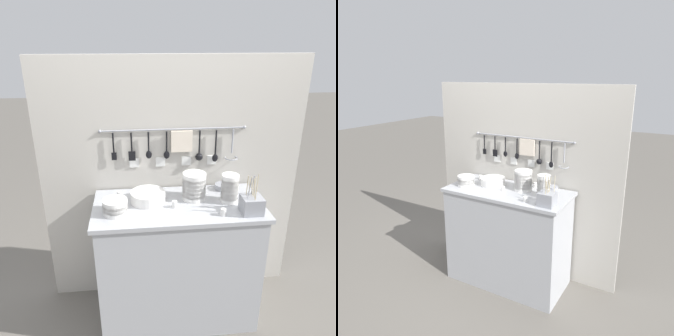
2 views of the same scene
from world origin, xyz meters
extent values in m
plane|color=#666059|center=(0.00, 0.00, 0.00)|extent=(20.00, 20.00, 0.00)
cube|color=#ADAFB5|center=(0.00, 0.00, 0.94)|extent=(1.17, 0.56, 0.03)
cube|color=#ADAFB5|center=(0.00, 0.00, 0.46)|extent=(1.12, 0.53, 0.93)
cube|color=#BCB7AD|center=(0.00, 0.31, 0.96)|extent=(1.97, 0.04, 1.92)
cylinder|color=#93969E|center=(0.00, 0.28, 1.41)|extent=(1.04, 0.01, 0.01)
sphere|color=#93969E|center=(-0.52, 0.28, 1.41)|extent=(0.02, 0.02, 0.02)
sphere|color=#93969E|center=(0.52, 0.28, 1.41)|extent=(0.02, 0.02, 0.02)
cylinder|color=black|center=(-0.43, 0.27, 1.33)|extent=(0.01, 0.01, 0.15)
cube|color=black|center=(-0.43, 0.27, 1.23)|extent=(0.04, 0.01, 0.06)
cylinder|color=#93969E|center=(-0.43, 0.28, 1.41)|extent=(0.01, 0.01, 0.02)
cylinder|color=black|center=(-0.31, 0.27, 1.33)|extent=(0.01, 0.01, 0.14)
cube|color=black|center=(-0.31, 0.27, 1.23)|extent=(0.05, 0.01, 0.07)
cylinder|color=#93969E|center=(-0.31, 0.28, 1.41)|extent=(0.01, 0.01, 0.02)
cylinder|color=black|center=(-0.18, 0.27, 1.33)|extent=(0.01, 0.01, 0.14)
ellipsoid|color=black|center=(-0.18, 0.27, 1.23)|extent=(0.04, 0.02, 0.06)
cylinder|color=#93969E|center=(-0.18, 0.28, 1.41)|extent=(0.01, 0.01, 0.02)
cylinder|color=black|center=(-0.05, 0.27, 1.32)|extent=(0.01, 0.01, 0.15)
ellipsoid|color=black|center=(-0.05, 0.27, 1.22)|extent=(0.04, 0.02, 0.06)
cylinder|color=#93969E|center=(-0.05, 0.28, 1.41)|extent=(0.01, 0.01, 0.02)
cube|color=beige|center=(0.06, 0.27, 1.32)|extent=(0.16, 0.02, 0.16)
cylinder|color=#93969E|center=(0.06, 0.28, 1.41)|extent=(0.01, 0.01, 0.02)
cylinder|color=black|center=(0.19, 0.27, 1.31)|extent=(0.01, 0.01, 0.18)
sphere|color=black|center=(0.19, 0.27, 1.20)|extent=(0.06, 0.06, 0.06)
cylinder|color=#93969E|center=(0.19, 0.28, 1.41)|extent=(0.01, 0.01, 0.02)
cylinder|color=black|center=(0.31, 0.27, 1.31)|extent=(0.01, 0.01, 0.19)
ellipsoid|color=black|center=(0.31, 0.27, 1.19)|extent=(0.04, 0.02, 0.06)
cylinder|color=#93969E|center=(0.31, 0.28, 1.41)|extent=(0.01, 0.01, 0.02)
cylinder|color=#93969E|center=(0.44, 0.27, 1.31)|extent=(0.01, 0.01, 0.18)
torus|color=#93969E|center=(0.44, 0.27, 1.18)|extent=(0.10, 0.10, 0.01)
cylinder|color=#93969E|center=(0.44, 0.28, 1.41)|extent=(0.01, 0.01, 0.02)
cube|color=white|center=(-0.29, 0.29, 1.16)|extent=(0.07, 0.01, 0.07)
cube|color=white|center=(-0.10, 0.29, 1.16)|extent=(0.07, 0.01, 0.07)
cube|color=white|center=(0.10, 0.29, 1.16)|extent=(0.07, 0.01, 0.07)
cube|color=white|center=(0.29, 0.29, 1.16)|extent=(0.07, 0.01, 0.07)
cylinder|color=white|center=(-0.42, -0.08, 0.98)|extent=(0.16, 0.16, 0.05)
cylinder|color=white|center=(-0.42, -0.08, 1.01)|extent=(0.16, 0.16, 0.05)
cylinder|color=white|center=(-0.42, -0.08, 1.03)|extent=(0.16, 0.16, 0.05)
cylinder|color=white|center=(0.36, 0.00, 0.99)|extent=(0.12, 0.12, 0.05)
cylinder|color=white|center=(0.36, 0.00, 1.02)|extent=(0.12, 0.12, 0.05)
cylinder|color=white|center=(0.36, 0.00, 1.04)|extent=(0.12, 0.12, 0.05)
cylinder|color=white|center=(0.36, 0.00, 1.07)|extent=(0.12, 0.12, 0.05)
cylinder|color=white|center=(0.36, 0.00, 1.10)|extent=(0.12, 0.12, 0.05)
cylinder|color=white|center=(0.36, 0.00, 1.13)|extent=(0.12, 0.12, 0.05)
cylinder|color=white|center=(0.12, 0.07, 0.98)|extent=(0.16, 0.16, 0.05)
cylinder|color=white|center=(0.12, 0.07, 1.01)|extent=(0.16, 0.16, 0.05)
cylinder|color=white|center=(0.12, 0.07, 1.04)|extent=(0.16, 0.16, 0.05)
cylinder|color=white|center=(0.12, 0.07, 1.07)|extent=(0.16, 0.16, 0.05)
cylinder|color=white|center=(0.12, 0.07, 1.10)|extent=(0.16, 0.16, 0.05)
cylinder|color=white|center=(0.12, 0.07, 1.13)|extent=(0.16, 0.16, 0.05)
cylinder|color=white|center=(-0.21, 0.06, 0.96)|extent=(0.24, 0.24, 0.01)
cylinder|color=white|center=(-0.21, 0.06, 0.97)|extent=(0.24, 0.24, 0.01)
cylinder|color=white|center=(-0.21, 0.06, 0.98)|extent=(0.24, 0.24, 0.01)
cylinder|color=white|center=(-0.21, 0.06, 1.00)|extent=(0.24, 0.24, 0.01)
cylinder|color=white|center=(-0.21, 0.06, 1.01)|extent=(0.24, 0.24, 0.01)
cylinder|color=white|center=(-0.21, 0.06, 1.02)|extent=(0.24, 0.24, 0.01)
cylinder|color=white|center=(-0.21, 0.06, 1.03)|extent=(0.24, 0.24, 0.01)
cylinder|color=#93969E|center=(0.36, 0.20, 0.98)|extent=(0.11, 0.11, 0.04)
cube|color=#93969E|center=(0.46, -0.17, 1.02)|extent=(0.13, 0.13, 0.11)
cylinder|color=#C6B793|center=(0.44, -0.13, 1.10)|extent=(0.02, 0.03, 0.17)
cylinder|color=#93969E|center=(0.42, -0.18, 1.12)|extent=(0.02, 0.02, 0.20)
cylinder|color=#C6B793|center=(0.43, -0.13, 1.11)|extent=(0.01, 0.03, 0.20)
cylinder|color=#C6B793|center=(0.50, -0.12, 1.11)|extent=(0.01, 0.01, 0.19)
cylinder|color=#93969E|center=(0.46, -0.13, 1.11)|extent=(0.01, 0.02, 0.19)
cylinder|color=#C6B793|center=(0.47, -0.15, 1.11)|extent=(0.02, 0.03, 0.19)
cylinder|color=#C6B793|center=(0.46, -0.18, 1.11)|extent=(0.03, 0.02, 0.20)
cylinder|color=#C6B793|center=(0.46, -0.21, 1.10)|extent=(0.01, 0.01, 0.16)
cylinder|color=#C6B793|center=(0.46, -0.14, 1.11)|extent=(0.03, 0.01, 0.19)
cylinder|color=white|center=(-0.41, 0.14, 0.98)|extent=(0.04, 0.04, 0.05)
cylinder|color=white|center=(0.27, -0.18, 0.98)|extent=(0.04, 0.04, 0.05)
cylinder|color=white|center=(-0.03, -0.04, 0.98)|extent=(0.04, 0.04, 0.05)
cylinder|color=white|center=(0.18, 0.20, 0.98)|extent=(0.04, 0.04, 0.05)
camera|label=1|loc=(-0.29, -1.97, 2.04)|focal=35.00mm
camera|label=2|loc=(1.40, -2.52, 2.00)|focal=35.00mm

